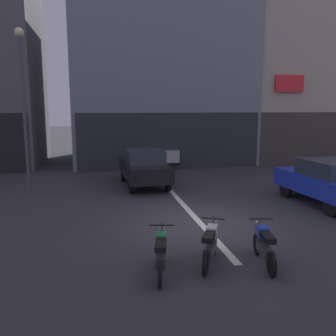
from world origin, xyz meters
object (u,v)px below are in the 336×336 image
(car_black_crossing_near, at_px, (144,166))
(motorcycle_white_row_left_mid, at_px, (210,244))
(car_blue_parked_kerbside, at_px, (327,181))
(car_silver_down_street, at_px, (162,150))
(motorcycle_blue_row_centre, at_px, (264,245))
(motorcycle_green_row_leftmost, at_px, (161,253))
(street_lamp, at_px, (23,95))

(car_black_crossing_near, relative_size, motorcycle_white_row_left_mid, 2.76)
(car_blue_parked_kerbside, xyz_separation_m, motorcycle_white_row_left_mid, (-5.65, -3.93, -0.43))
(car_black_crossing_near, bearing_deg, car_silver_down_street, 71.98)
(car_blue_parked_kerbside, xyz_separation_m, car_silver_down_street, (-4.12, 10.28, 0.00))
(motorcycle_white_row_left_mid, distance_m, motorcycle_blue_row_centre, 1.19)
(car_blue_parked_kerbside, bearing_deg, motorcycle_green_row_leftmost, -148.43)
(motorcycle_blue_row_centre, bearing_deg, car_black_crossing_near, 100.01)
(car_blue_parked_kerbside, relative_size, motorcycle_white_row_left_mid, 2.76)
(car_silver_down_street, xyz_separation_m, motorcycle_green_row_leftmost, (-2.70, -14.47, -0.43))
(motorcycle_white_row_left_mid, bearing_deg, motorcycle_green_row_leftmost, -167.46)
(car_silver_down_street, xyz_separation_m, street_lamp, (-6.69, -6.40, 3.08))
(car_blue_parked_kerbside, bearing_deg, motorcycle_blue_row_centre, -136.86)
(car_black_crossing_near, height_order, motorcycle_blue_row_centre, car_black_crossing_near)
(car_black_crossing_near, distance_m, street_lamp, 5.73)
(motorcycle_green_row_leftmost, relative_size, motorcycle_white_row_left_mid, 1.08)
(motorcycle_green_row_leftmost, bearing_deg, motorcycle_white_row_left_mid, 12.54)
(car_silver_down_street, relative_size, motorcycle_white_row_left_mid, 2.84)
(motorcycle_green_row_leftmost, distance_m, motorcycle_white_row_left_mid, 1.20)
(motorcycle_white_row_left_mid, bearing_deg, motorcycle_blue_row_centre, -13.38)
(car_black_crossing_near, bearing_deg, motorcycle_green_row_leftmost, -95.31)
(street_lamp, xyz_separation_m, motorcycle_green_row_leftmost, (3.99, -8.07, -3.51))
(motorcycle_green_row_leftmost, relative_size, motorcycle_blue_row_centre, 0.99)
(street_lamp, xyz_separation_m, motorcycle_blue_row_centre, (6.33, -8.09, -3.51))
(motorcycle_green_row_leftmost, bearing_deg, car_blue_parked_kerbside, 31.57)
(car_silver_down_street, relative_size, motorcycle_blue_row_centre, 2.60)
(car_silver_down_street, bearing_deg, car_black_crossing_near, -108.02)
(street_lamp, distance_m, motorcycle_white_row_left_mid, 10.00)
(motorcycle_green_row_leftmost, bearing_deg, motorcycle_blue_row_centre, -0.40)
(car_blue_parked_kerbside, relative_size, motorcycle_green_row_leftmost, 2.55)
(car_silver_down_street, xyz_separation_m, motorcycle_white_row_left_mid, (-1.53, -14.21, -0.43))
(car_silver_down_street, height_order, motorcycle_green_row_leftmost, car_silver_down_street)
(car_silver_down_street, bearing_deg, motorcycle_white_row_left_mid, -96.14)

